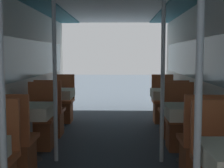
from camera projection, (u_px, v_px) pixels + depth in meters
The scene contains 18 objects.
wall_left at pixel (3, 74), 4.13m from camera, with size 0.05×8.46×2.20m.
wall_right at pixel (217, 74), 4.06m from camera, with size 0.05×8.46×2.20m.
support_pole_left_0 at pixel (2, 96), 2.18m from camera, with size 0.05×0.05×2.20m.
dining_table_left_1 at pixel (29, 113), 4.03m from camera, with size 0.60×0.60×0.74m.
chair_left_near_1 at pixel (15, 152), 3.50m from camera, with size 0.45×0.45×0.97m.
chair_left_far_1 at pixel (41, 128), 4.63m from camera, with size 0.45×0.45×0.97m.
support_pole_left_1 at pixel (55, 77), 3.98m from camera, with size 0.05×0.05×2.20m.
dining_table_left_2 at pixel (57, 95), 5.83m from camera, with size 0.60×0.60×0.74m.
chair_left_near_2 at pixel (51, 119), 5.30m from camera, with size 0.45×0.45×0.97m.
chair_left_far_2 at pixel (63, 108), 6.42m from camera, with size 0.45×0.45×0.97m.
support_pole_right_0 at pixel (199, 97), 2.15m from camera, with size 0.05×0.05×2.20m.
dining_table_right_1 at pixel (189, 114), 3.98m from camera, with size 0.60×0.60×0.74m.
chair_right_near_1 at pixel (200, 153), 3.45m from camera, with size 0.45×0.45×0.97m.
chair_right_far_1 at pixel (180, 129), 4.58m from camera, with size 0.45×0.45×0.97m.
support_pole_right_1 at pixel (163, 77), 3.95m from camera, with size 0.05×0.05×2.20m.
dining_table_right_2 at pixel (168, 95), 5.78m from camera, with size 0.60×0.60×0.74m.
chair_right_near_2 at pixel (172, 120), 5.25m from camera, with size 0.45×0.45×0.97m.
chair_right_far_2 at pixel (163, 108), 6.37m from camera, with size 0.45×0.45×0.97m.
Camera 1 is at (0.14, -1.26, 1.39)m, focal length 50.00 mm.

